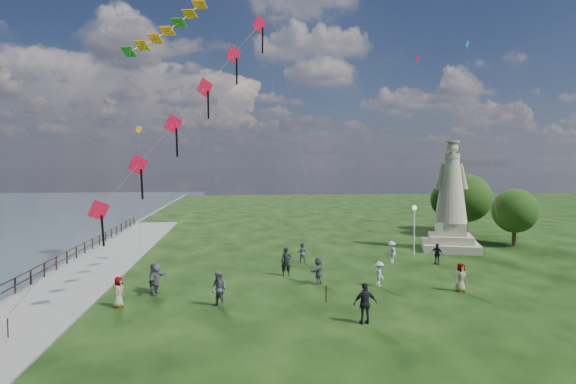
{
  "coord_description": "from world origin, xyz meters",
  "views": [
    {
      "loc": [
        -3.97,
        -21.45,
        7.25
      ],
      "look_at": [
        -1.0,
        8.0,
        5.5
      ],
      "focal_mm": 30.0,
      "sensor_mm": 36.0,
      "label": 1
    }
  ],
  "objects": [
    {
      "name": "lamppost",
      "position": [
        9.54,
        14.54,
        2.89
      ],
      "size": [
        0.37,
        0.37,
        4.01
      ],
      "color": "silver",
      "rests_on": "ground"
    },
    {
      "name": "person_5",
      "position": [
        -8.65,
        5.52,
        0.9
      ],
      "size": [
        1.19,
        1.8,
        1.79
      ],
      "primitive_type": "imported",
      "rotation": [
        0.0,
        0.0,
        1.26
      ],
      "color": "#595960",
      "rests_on": "ground"
    },
    {
      "name": "person_10",
      "position": [
        -10.09,
        3.19,
        0.78
      ],
      "size": [
        0.62,
        0.85,
        1.56
      ],
      "primitive_type": "imported",
      "rotation": [
        0.0,
        0.0,
        1.35
      ],
      "color": "#595960",
      "rests_on": "ground"
    },
    {
      "name": "person_6",
      "position": [
        -1.01,
        9.07,
        0.92
      ],
      "size": [
        0.7,
        0.48,
        1.85
      ],
      "primitive_type": "imported",
      "rotation": [
        0.0,
        0.0,
        -0.06
      ],
      "color": "black",
      "rests_on": "ground"
    },
    {
      "name": "tree_row",
      "position": [
        18.88,
        23.88,
        3.52
      ],
      "size": [
        5.91,
        14.12,
        6.23
      ],
      "color": "#382314",
      "rests_on": "ground"
    },
    {
      "name": "person_11",
      "position": [
        0.72,
        6.8,
        0.83
      ],
      "size": [
        1.38,
        1.66,
        1.66
      ],
      "primitive_type": "imported",
      "rotation": [
        0.0,
        0.0,
        4.16
      ],
      "color": "#595960",
      "rests_on": "ground"
    },
    {
      "name": "statue",
      "position": [
        13.64,
        17.06,
        3.44
      ],
      "size": [
        5.67,
        5.67,
        9.11
      ],
      "rotation": [
        0.0,
        0.0,
        -0.33
      ],
      "color": "tan",
      "rests_on": "ground"
    },
    {
      "name": "person_9",
      "position": [
        10.16,
        11.6,
        0.76
      ],
      "size": [
        0.9,
        0.98,
        1.52
      ],
      "primitive_type": "imported",
      "rotation": [
        0.0,
        0.0,
        -0.91
      ],
      "color": "black",
      "rests_on": "ground"
    },
    {
      "name": "waterfront",
      "position": [
        -15.24,
        8.99,
        -0.06
      ],
      "size": [
        200.0,
        200.0,
        1.51
      ],
      "color": "#33454D",
      "rests_on": "ground"
    },
    {
      "name": "person_4",
      "position": [
        8.47,
        4.3,
        0.82
      ],
      "size": [
        0.92,
        0.75,
        1.63
      ],
      "primitive_type": "imported",
      "rotation": [
        0.0,
        0.0,
        0.37
      ],
      "color": "#595960",
      "rests_on": "ground"
    },
    {
      "name": "person_0",
      "position": [
        -8.91,
        6.26,
        0.77
      ],
      "size": [
        0.67,
        0.63,
        1.53
      ],
      "primitive_type": "imported",
      "rotation": [
        0.0,
        0.0,
        0.66
      ],
      "color": "black",
      "rests_on": "ground"
    },
    {
      "name": "person_2",
      "position": [
        4.24,
        5.95,
        0.73
      ],
      "size": [
        0.62,
        1.01,
        1.47
      ],
      "primitive_type": "imported",
      "rotation": [
        0.0,
        0.0,
        1.71
      ],
      "color": "silver",
      "rests_on": "ground"
    },
    {
      "name": "person_7",
      "position": [
        0.56,
        13.2,
        0.72
      ],
      "size": [
        0.8,
        0.63,
        1.45
      ],
      "primitive_type": "imported",
      "rotation": [
        0.0,
        0.0,
        2.83
      ],
      "color": "#595960",
      "rests_on": "ground"
    },
    {
      "name": "person_8",
      "position": [
        7.05,
        12.36,
        0.8
      ],
      "size": [
        0.78,
        1.13,
        1.59
      ],
      "primitive_type": "imported",
      "rotation": [
        0.0,
        0.0,
        -1.3
      ],
      "color": "silver",
      "rests_on": "ground"
    },
    {
      "name": "person_3",
      "position": [
        1.65,
        -0.52,
        0.94
      ],
      "size": [
        1.14,
        0.66,
        1.87
      ],
      "primitive_type": "imported",
      "rotation": [
        0.0,
        0.0,
        3.23
      ],
      "color": "black",
      "rests_on": "ground"
    },
    {
      "name": "small_kites",
      "position": [
        4.42,
        23.76,
        15.67
      ],
      "size": [
        30.13,
        14.35,
        31.97
      ],
      "color": "red",
      "rests_on": "ground"
    },
    {
      "name": "person_1",
      "position": [
        -5.04,
        2.72,
        0.9
      ],
      "size": [
        1.02,
        0.97,
        1.81
      ],
      "primitive_type": "imported",
      "rotation": [
        0.0,
        0.0,
        -0.67
      ],
      "color": "#595960",
      "rests_on": "ground"
    },
    {
      "name": "red_kite_train",
      "position": [
        -6.75,
        4.61,
        9.98
      ],
      "size": [
        11.24,
        9.35,
        16.11
      ],
      "color": "black",
      "rests_on": "ground"
    }
  ]
}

